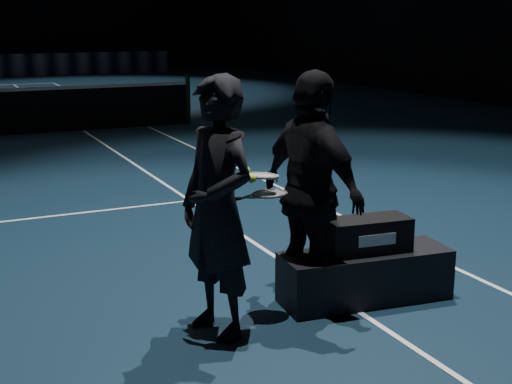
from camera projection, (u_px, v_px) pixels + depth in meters
net_post_right at (188, 100)px, 15.57m from camera, size 0.10×0.10×1.10m
player_bench at (365, 276)px, 5.87m from camera, size 1.45×0.62×0.42m
racket_bag at (367, 235)px, 5.79m from camera, size 0.73×0.37×0.28m
bag_signature at (377, 240)px, 5.65m from camera, size 0.33×0.04×0.09m
player_a at (218, 208)px, 5.11m from camera, size 0.63×0.80×1.91m
player_b at (312, 193)px, 5.55m from camera, size 0.65×1.18×1.91m
racket_lower at (270, 194)px, 5.33m from camera, size 0.70×0.31×0.03m
racket_upper at (261, 176)px, 5.31m from camera, size 0.71×0.35×0.10m
tennis_balls at (247, 176)px, 5.20m from camera, size 0.12×0.10×0.12m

